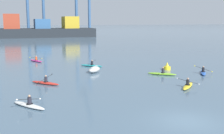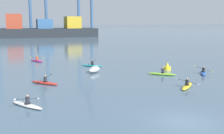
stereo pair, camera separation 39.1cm
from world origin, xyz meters
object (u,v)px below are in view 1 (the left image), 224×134
at_px(container_barge, 42,30).
at_px(capsized_dinghy, 94,70).
at_px(kayak_magenta, 36,61).
at_px(kayak_blue, 203,72).
at_px(kayak_white, 29,105).
at_px(kayak_red, 45,83).
at_px(kayak_yellow, 188,86).
at_px(kayak_lime, 162,73).
at_px(channel_buoy, 167,67).
at_px(kayak_teal, 91,65).

bearing_deg(container_barge, capsized_dinghy, -91.16).
height_order(kayak_magenta, kayak_blue, kayak_blue).
bearing_deg(kayak_magenta, kayak_white, -95.74).
relative_size(kayak_red, kayak_blue, 0.92).
bearing_deg(kayak_red, kayak_magenta, 88.53).
bearing_deg(kayak_magenta, container_barge, 83.60).
bearing_deg(capsized_dinghy, container_barge, 88.84).
relative_size(container_barge, kayak_magenta, 12.10).
bearing_deg(capsized_dinghy, kayak_blue, -23.40).
xyz_separation_m(kayak_yellow, kayak_red, (-12.76, 5.92, 0.00)).
distance_m(kayak_red, kayak_blue, 18.64).
xyz_separation_m(container_barge, kayak_yellow, (4.64, -91.26, -2.65)).
xyz_separation_m(kayak_red, kayak_lime, (13.56, 0.51, 0.00)).
bearing_deg(channel_buoy, kayak_lime, -129.27).
height_order(container_barge, kayak_magenta, container_barge).
relative_size(kayak_white, kayak_red, 1.08).
bearing_deg(kayak_yellow, kayak_lime, 82.87).
bearing_deg(kayak_white, kayak_teal, 60.75).
distance_m(container_barge, capsized_dinghy, 80.58).
bearing_deg(container_barge, kayak_teal, -90.59).
bearing_deg(kayak_red, kayak_yellow, -24.91).
height_order(kayak_white, kayak_lime, same).
bearing_deg(kayak_yellow, kayak_white, -174.17).
xyz_separation_m(kayak_magenta, kayak_lime, (13.14, -16.27, 0.00)).
bearing_deg(kayak_red, kayak_teal, 51.59).
height_order(kayak_yellow, kayak_red, same).
bearing_deg(kayak_magenta, kayak_lime, -51.09).
xyz_separation_m(channel_buoy, kayak_red, (-15.94, -3.41, -0.19)).
height_order(container_barge, capsized_dinghy, container_barge).
relative_size(capsized_dinghy, kayak_red, 0.95).
bearing_deg(kayak_red, kayak_white, -105.11).
height_order(kayak_white, kayak_teal, same).
bearing_deg(kayak_yellow, kayak_magenta, 118.51).
bearing_deg(capsized_dinghy, kayak_white, -124.77).
xyz_separation_m(kayak_lime, kayak_teal, (-6.22, 8.76, 0.00)).
xyz_separation_m(channel_buoy, kayak_white, (-17.94, -10.84, -0.19)).
distance_m(kayak_magenta, kayak_blue, 25.06).
bearing_deg(kayak_white, kayak_yellow, 5.83).
bearing_deg(kayak_blue, kayak_teal, 139.29).
distance_m(channel_buoy, kayak_magenta, 20.48).
bearing_deg(kayak_teal, kayak_yellow, -70.38).
bearing_deg(kayak_yellow, container_barge, 92.91).
height_order(kayak_magenta, kayak_red, same).
relative_size(kayak_yellow, kayak_teal, 0.98).
height_order(channel_buoy, kayak_blue, channel_buoy).
xyz_separation_m(kayak_white, kayak_lime, (15.57, 7.94, 0.00)).
bearing_deg(kayak_teal, container_barge, 89.41).
bearing_deg(kayak_lime, kayak_white, -152.98).
relative_size(kayak_magenta, kayak_lime, 1.10).
bearing_deg(kayak_white, kayak_red, 74.89).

